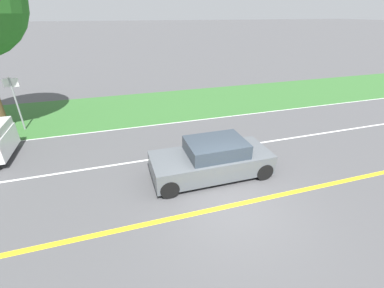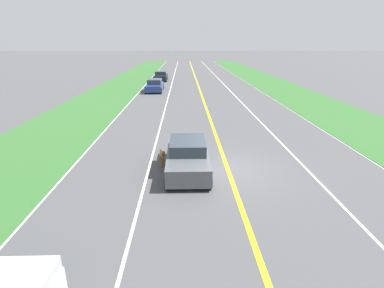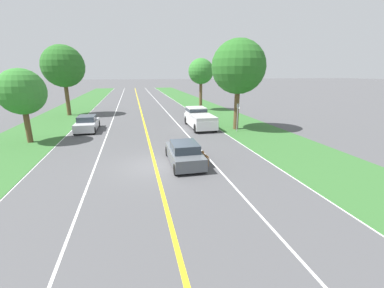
# 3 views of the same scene
# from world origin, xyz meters

# --- Properties ---
(ground_plane) EXTENTS (400.00, 400.00, 0.00)m
(ground_plane) POSITION_xyz_m (0.00, 0.00, 0.00)
(ground_plane) COLOR #4C4C4F
(centre_divider_line) EXTENTS (0.18, 160.00, 0.01)m
(centre_divider_line) POSITION_xyz_m (0.00, 0.00, 0.00)
(centre_divider_line) COLOR yellow
(centre_divider_line) RESTS_ON ground
(lane_edge_line_right) EXTENTS (0.14, 160.00, 0.01)m
(lane_edge_line_right) POSITION_xyz_m (7.00, 0.00, 0.00)
(lane_edge_line_right) COLOR white
(lane_edge_line_right) RESTS_ON ground
(lane_dash_same_dir) EXTENTS (0.10, 160.00, 0.01)m
(lane_dash_same_dir) POSITION_xyz_m (3.50, 0.00, 0.00)
(lane_dash_same_dir) COLOR white
(lane_dash_same_dir) RESTS_ON ground
(grass_verge_right) EXTENTS (6.00, 160.00, 0.03)m
(grass_verge_right) POSITION_xyz_m (10.00, 0.00, 0.01)
(grass_verge_right) COLOR #33662D
(grass_verge_right) RESTS_ON ground
(ego_car) EXTENTS (1.80, 4.20, 1.36)m
(ego_car) POSITION_xyz_m (1.77, 0.01, 0.64)
(ego_car) COLOR #51565B
(ego_car) RESTS_ON ground
(dog) EXTENTS (0.36, 1.04, 0.83)m
(dog) POSITION_xyz_m (2.92, -0.51, 0.53)
(dog) COLOR olive
(dog) RESTS_ON ground
(street_sign) EXTENTS (0.11, 0.64, 2.62)m
(street_sign) POSITION_xyz_m (8.33, 7.54, 1.64)
(street_sign) COLOR gray
(street_sign) RESTS_ON ground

